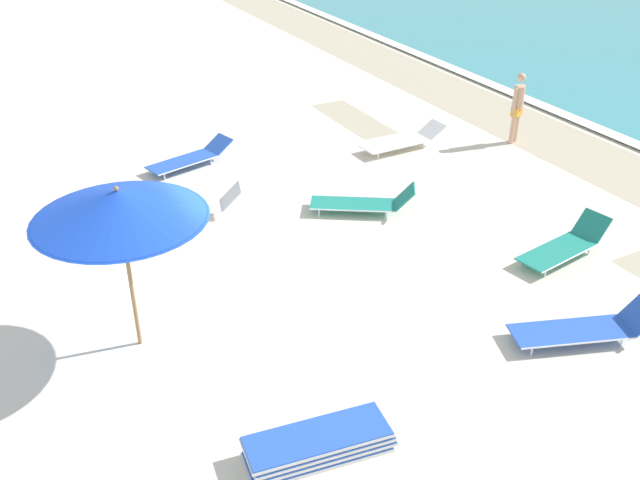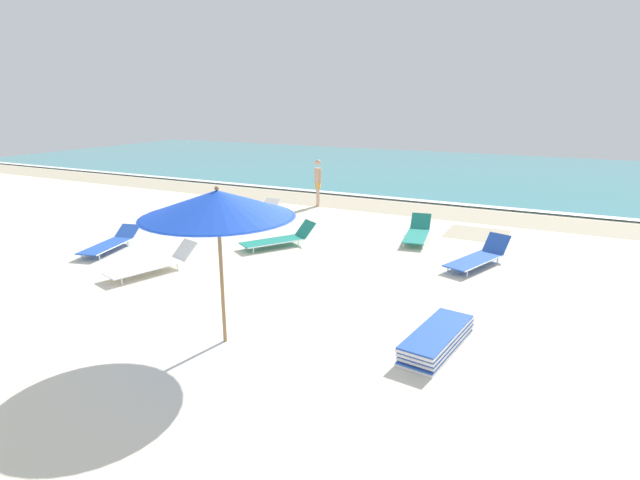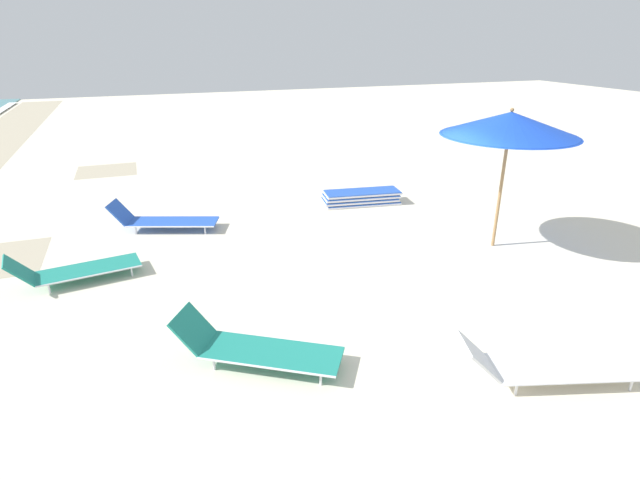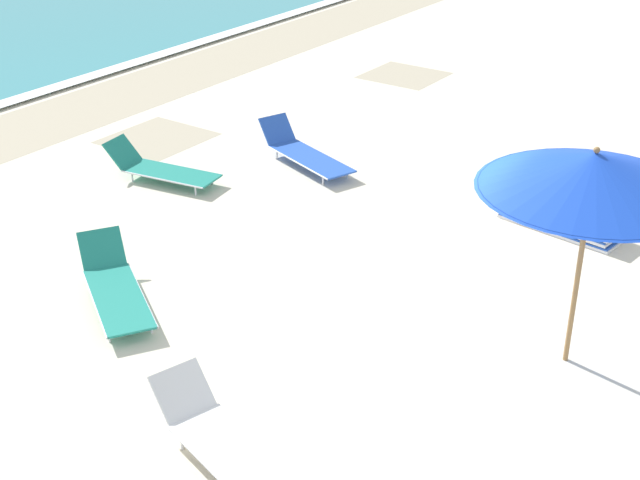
# 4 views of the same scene
# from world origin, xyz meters

# --- Properties ---
(ground_plane) EXTENTS (60.00, 60.00, 0.16)m
(ground_plane) POSITION_xyz_m (0.00, 0.01, -0.08)
(ground_plane) COLOR beige
(beach_umbrella) EXTENTS (2.45, 2.45, 2.64)m
(beach_umbrella) POSITION_xyz_m (0.51, -2.19, 2.35)
(beach_umbrella) COLOR #9E7547
(beach_umbrella) RESTS_ON ground_plane
(lounger_stack) EXTENTS (0.86, 1.96, 0.32)m
(lounger_stack) POSITION_xyz_m (3.76, -0.83, 0.16)
(lounger_stack) COLOR blue
(lounger_stack) RESTS_ON ground_plane
(sun_lounger_under_umbrella) EXTENTS (1.30, 2.26, 0.61)m
(sun_lounger_under_umbrella) POSITION_xyz_m (3.61, 3.83, 0.22)
(sun_lounger_under_umbrella) COLOR blue
(sun_lounger_under_umbrella) RESTS_ON ground_plane
(sun_lounger_beside_umbrella) EXTENTS (1.63, 2.10, 0.60)m
(sun_lounger_beside_umbrella) POSITION_xyz_m (-1.59, 3.05, 0.22)
(sun_lounger_beside_umbrella) COLOR #1E8475
(sun_lounger_beside_umbrella) RESTS_ON ground_plane
(sun_lounger_near_water_left) EXTENTS (0.68, 2.20, 0.49)m
(sun_lounger_near_water_left) POSITION_xyz_m (-4.03, 5.65, 0.21)
(sun_lounger_near_water_left) COLOR white
(sun_lounger_near_water_left) RESTS_ON ground_plane
(sun_lounger_near_water_right) EXTENTS (0.91, 2.07, 0.60)m
(sun_lounger_near_water_right) POSITION_xyz_m (1.63, 5.37, 0.22)
(sun_lounger_near_water_right) COLOR #1E8475
(sun_lounger_near_water_right) RESTS_ON ground_plane
(sun_lounger_mid_beach_solo) EXTENTS (1.10, 2.18, 0.47)m
(sun_lounger_mid_beach_solo) POSITION_xyz_m (-5.47, 0.69, 0.21)
(sun_lounger_mid_beach_solo) COLOR blue
(sun_lounger_mid_beach_solo) RESTS_ON ground_plane
(sun_lounger_mid_beach_pair_a) EXTENTS (1.20, 2.24, 0.57)m
(sun_lounger_mid_beach_pair_a) POSITION_xyz_m (-3.10, -0.14, 0.21)
(sun_lounger_mid_beach_pair_a) COLOR white
(sun_lounger_mid_beach_pair_a) RESTS_ON ground_plane
(beachgoer_wading_adult) EXTENTS (0.28, 0.42, 1.76)m
(beachgoer_wading_adult) POSITION_xyz_m (-3.07, 8.30, 1.00)
(beachgoer_wading_adult) COLOR tan
(beachgoer_wading_adult) RESTS_ON ground_plane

